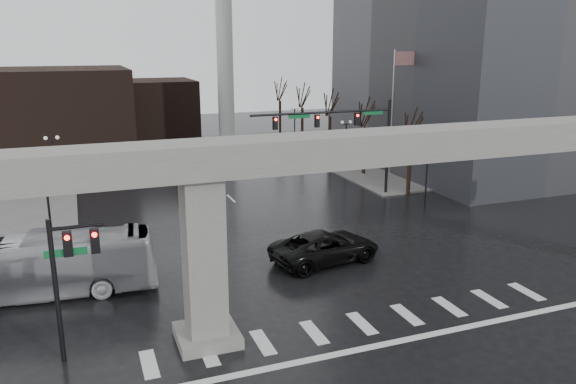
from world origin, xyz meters
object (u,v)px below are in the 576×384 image
city_bus (37,266)px  pickup_truck (325,247)px  signal_mast_arm (347,128)px  far_car (194,189)px

city_bus → pickup_truck: bearing=-87.4°
signal_mast_arm → pickup_truck: bearing=-121.2°
signal_mast_arm → far_car: signal_mast_arm is taller
signal_mast_arm → pickup_truck: signal_mast_arm is taller
pickup_truck → far_car: (-4.38, 16.73, -0.18)m
pickup_truck → far_car: pickup_truck is taller
city_bus → far_car: (11.12, 15.79, -0.89)m
signal_mast_arm → city_bus: (-22.95, -11.37, -4.20)m
city_bus → signal_mast_arm: bearing=-57.6°
pickup_truck → far_car: size_ratio=1.53×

